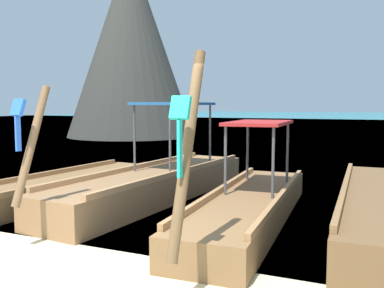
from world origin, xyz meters
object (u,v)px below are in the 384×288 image
object	(u,v)px
longtail_boat_turquoise_ribbon	(250,204)
karst_rock	(128,48)
longtail_boat_pink_ribbon	(383,210)
longtail_boat_red_ribbon	(50,191)
longtail_boat_blue_ribbon	(156,183)

from	to	relation	value
longtail_boat_turquoise_ribbon	karst_rock	bearing A→B (deg)	127.61
longtail_boat_turquoise_ribbon	longtail_boat_pink_ribbon	xyz separation A→B (m)	(2.13, 0.38, 0.02)
longtail_boat_turquoise_ribbon	longtail_boat_red_ribbon	bearing A→B (deg)	-176.76
longtail_boat_red_ribbon	longtail_boat_turquoise_ribbon	xyz separation A→B (m)	(4.25, 0.24, 0.06)
longtail_boat_red_ribbon	karst_rock	world-z (taller)	karst_rock
longtail_boat_turquoise_ribbon	longtail_boat_blue_ribbon	bearing A→B (deg)	158.61
longtail_boat_red_ribbon	karst_rock	bearing A→B (deg)	117.03
longtail_boat_pink_ribbon	longtail_boat_blue_ribbon	bearing A→B (deg)	173.12
longtail_boat_pink_ribbon	karst_rock	distance (m)	22.96
longtail_boat_pink_ribbon	longtail_boat_turquoise_ribbon	bearing A→B (deg)	-169.89
longtail_boat_blue_ribbon	karst_rock	world-z (taller)	karst_rock
longtail_boat_turquoise_ribbon	karst_rock	distance (m)	21.92
longtail_boat_red_ribbon	longtail_boat_turquoise_ribbon	size ratio (longest dim) A/B	1.06
longtail_boat_red_ribbon	longtail_boat_blue_ribbon	bearing A→B (deg)	31.33
longtail_boat_blue_ribbon	longtail_boat_turquoise_ribbon	world-z (taller)	longtail_boat_turquoise_ribbon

